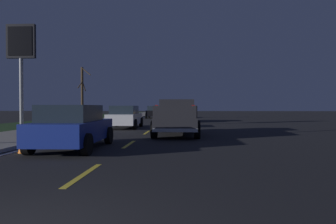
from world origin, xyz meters
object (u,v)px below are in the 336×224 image
object	(u,v)px
sedan_white	(125,117)
traffic_cone_near	(23,145)
sedan_tan	(181,114)
gas_price_sign	(21,51)
sedan_blue	(73,127)
pickup_truck	(177,117)
bare_tree_far	(82,93)
sedan_black	(155,112)

from	to	relation	value
sedan_white	traffic_cone_near	bearing A→B (deg)	175.44
sedan_tan	gas_price_sign	distance (m)	15.50
sedan_tan	sedan_blue	bearing A→B (deg)	170.02
gas_price_sign	traffic_cone_near	distance (m)	12.66
pickup_truck	sedan_white	bearing A→B (deg)	38.41
sedan_blue	gas_price_sign	bearing A→B (deg)	36.70
pickup_truck	sedan_tan	world-z (taller)	pickup_truck
bare_tree_far	sedan_blue	bearing A→B (deg)	-162.15
sedan_tan	pickup_truck	bearing A→B (deg)	179.87
pickup_truck	traffic_cone_near	bearing A→B (deg)	146.94
sedan_white	bare_tree_far	world-z (taller)	bare_tree_far
pickup_truck	sedan_black	size ratio (longest dim) A/B	1.23
sedan_tan	sedan_white	distance (m)	10.01
sedan_blue	bare_tree_far	distance (m)	24.76
sedan_black	bare_tree_far	xyz separation A→B (m)	(-5.65, 7.53, 2.25)
sedan_blue	gas_price_sign	size ratio (longest dim) A/B	0.65
gas_price_sign	sedan_white	bearing A→B (deg)	-76.99
pickup_truck	bare_tree_far	distance (m)	20.85
sedan_black	sedan_tan	bearing A→B (deg)	-159.21
sedan_blue	sedan_white	distance (m)	10.57
sedan_tan	traffic_cone_near	world-z (taller)	sedan_tan
sedan_black	traffic_cone_near	xyz separation A→B (m)	(-30.34, 1.15, -0.50)
bare_tree_far	traffic_cone_near	size ratio (longest dim) A/B	10.06
sedan_tan	sedan_white	size ratio (longest dim) A/B	1.00
sedan_tan	traffic_cone_near	size ratio (longest dim) A/B	7.59
pickup_truck	traffic_cone_near	size ratio (longest dim) A/B	9.35
pickup_truck	bare_tree_far	bearing A→B (deg)	32.10
sedan_black	bare_tree_far	distance (m)	9.68
sedan_white	sedan_blue	bearing A→B (deg)	-178.72
sedan_black	gas_price_sign	world-z (taller)	gas_price_sign
sedan_white	traffic_cone_near	size ratio (longest dim) A/B	7.61
sedan_black	gas_price_sign	size ratio (longest dim) A/B	0.65
sedan_white	gas_price_sign	world-z (taller)	gas_price_sign
sedan_tan	bare_tree_far	xyz separation A→B (m)	(3.62, 11.05, 2.25)
pickup_truck	bare_tree_far	world-z (taller)	bare_tree_far
sedan_black	gas_price_sign	xyz separation A→B (m)	(-20.06, 6.73, 4.34)
sedan_tan	sedan_white	xyz separation A→B (m)	(-9.29, 3.73, 0.00)
sedan_blue	gas_price_sign	xyz separation A→B (m)	(9.06, 6.75, 4.34)
pickup_truck	sedan_black	world-z (taller)	pickup_truck
sedan_blue	sedan_white	xyz separation A→B (m)	(10.56, 0.24, 0.00)
pickup_truck	sedan_blue	bearing A→B (deg)	149.61
pickup_truck	sedan_tan	bearing A→B (deg)	-0.13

